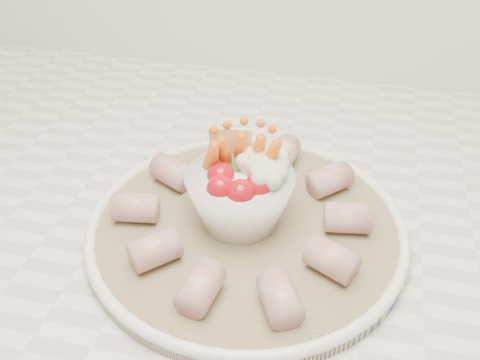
# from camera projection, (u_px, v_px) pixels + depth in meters

# --- Properties ---
(serving_platter) EXTENTS (0.45, 0.45, 0.02)m
(serving_platter) POSITION_uv_depth(u_px,v_px,m) (247.00, 227.00, 0.58)
(serving_platter) COLOR navy
(serving_platter) RESTS_ON kitchen_counter
(veggie_bowl) EXTENTS (0.11, 0.11, 0.10)m
(veggie_bowl) POSITION_uv_depth(u_px,v_px,m) (243.00, 189.00, 0.56)
(veggie_bowl) COLOR white
(veggie_bowl) RESTS_ON serving_platter
(cured_meat_rolls) EXTENTS (0.27, 0.28, 0.03)m
(cured_meat_rolls) POSITION_uv_depth(u_px,v_px,m) (246.00, 213.00, 0.56)
(cured_meat_rolls) COLOR #A84D4C
(cured_meat_rolls) RESTS_ON serving_platter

